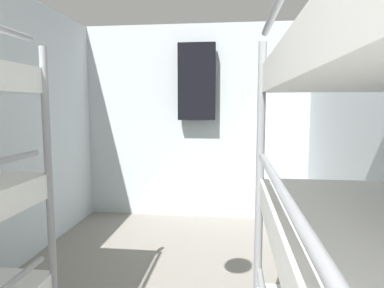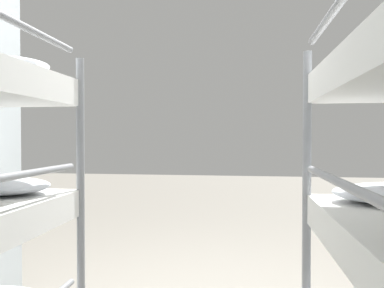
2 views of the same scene
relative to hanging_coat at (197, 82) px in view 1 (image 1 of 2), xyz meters
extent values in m
cube|color=silver|center=(-0.03, 0.15, -0.49)|extent=(2.85, 0.06, 2.38)
cylinder|color=gray|center=(-0.64, -2.22, -0.81)|extent=(0.04, 0.04, 1.73)
cylinder|color=gray|center=(0.58, -2.22, -0.81)|extent=(0.04, 0.04, 1.73)
cylinder|color=gray|center=(0.58, -3.12, -0.54)|extent=(0.03, 1.57, 0.03)
cube|color=black|center=(0.00, 0.00, 0.00)|extent=(0.44, 0.12, 0.90)
camera|label=1|loc=(0.43, -4.08, -0.28)|focal=32.00mm
camera|label=2|loc=(-0.32, -2.05, -0.38)|focal=35.00mm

